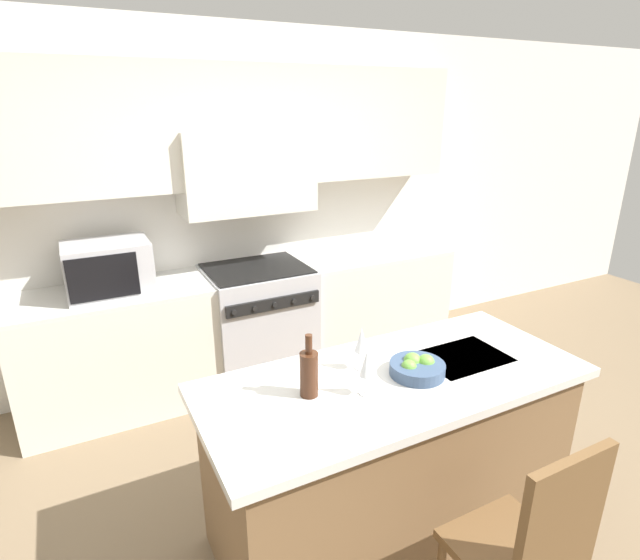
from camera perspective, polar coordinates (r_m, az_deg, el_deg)
name	(u,v)px	position (r m, az deg, el deg)	size (l,w,h in m)	color
ground_plane	(397,547)	(2.91, 8.76, -27.90)	(10.00, 10.00, 0.00)	#7A664C
back_cabinetry	(240,177)	(3.98, -9.08, 11.55)	(10.00, 0.46, 2.70)	silver
back_counter	(258,323)	(4.07, -7.09, -4.94)	(3.45, 0.62, 0.91)	silver
range_stove	(259,323)	(4.04, -6.99, -4.88)	(0.78, 0.70, 0.94)	#B7B7BC
microwave	(108,268)	(3.65, -23.03, 1.31)	(0.54, 0.42, 0.35)	#B7B7BC
kitchen_island	(391,454)	(2.69, 8.11, -19.12)	(1.87, 0.80, 0.91)	brown
island_chair	(530,547)	(2.22, 22.87, -26.28)	(0.42, 0.40, 1.06)	brown
wine_bottle	(309,373)	(2.22, -1.26, -10.54)	(0.08, 0.08, 0.29)	#422314
wine_glass_near	(367,365)	(2.21, 5.36, -9.60)	(0.06, 0.06, 0.22)	white
wine_glass_far	(361,341)	(2.41, 4.74, -6.97)	(0.06, 0.06, 0.22)	white
fruit_bowl	(417,367)	(2.46, 11.01, -9.76)	(0.26, 0.26, 0.09)	#384C6B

